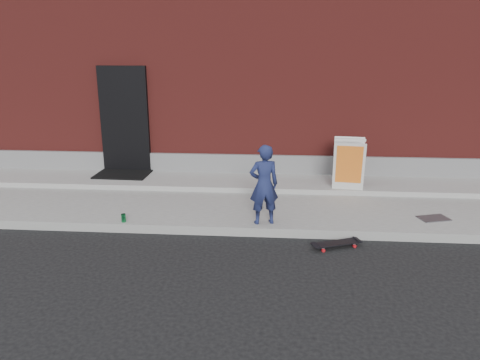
# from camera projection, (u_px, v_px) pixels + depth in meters

# --- Properties ---
(ground) EXTENTS (80.00, 80.00, 0.00)m
(ground) POSITION_uv_depth(u_px,v_px,m) (231.00, 236.00, 7.50)
(ground) COLOR black
(ground) RESTS_ON ground
(sidewalk) EXTENTS (20.00, 3.00, 0.15)m
(sidewalk) POSITION_uv_depth(u_px,v_px,m) (239.00, 202.00, 8.91)
(sidewalk) COLOR slate
(sidewalk) RESTS_ON ground
(apron) EXTENTS (20.00, 1.20, 0.10)m
(apron) POSITION_uv_depth(u_px,v_px,m) (242.00, 182.00, 9.74)
(apron) COLOR gray
(apron) RESTS_ON sidewalk
(building) EXTENTS (20.00, 8.10, 5.00)m
(building) POSITION_uv_depth(u_px,v_px,m) (254.00, 60.00, 13.49)
(building) COLOR maroon
(building) RESTS_ON ground
(child) EXTENTS (0.54, 0.43, 1.31)m
(child) POSITION_uv_depth(u_px,v_px,m) (264.00, 185.00, 7.46)
(child) COLOR #1B224B
(child) RESTS_ON sidewalk
(skateboard) EXTENTS (0.77, 0.46, 0.09)m
(skateboard) POSITION_uv_depth(u_px,v_px,m) (337.00, 243.00, 7.06)
(skateboard) COLOR #B01217
(skateboard) RESTS_ON ground
(pizza_sign) EXTENTS (0.67, 0.76, 0.98)m
(pizza_sign) POSITION_uv_depth(u_px,v_px,m) (349.00, 164.00, 9.02)
(pizza_sign) COLOR silver
(pizza_sign) RESTS_ON apron
(soda_can) EXTENTS (0.09, 0.09, 0.14)m
(soda_can) POSITION_uv_depth(u_px,v_px,m) (124.00, 218.00, 7.67)
(soda_can) COLOR #187A3C
(soda_can) RESTS_ON sidewalk
(doormat) EXTENTS (1.14, 0.93, 0.03)m
(doormat) POSITION_uv_depth(u_px,v_px,m) (124.00, 173.00, 10.12)
(doormat) COLOR black
(doormat) RESTS_ON apron
(utility_plate) EXTENTS (0.56, 0.44, 0.01)m
(utility_plate) POSITION_uv_depth(u_px,v_px,m) (434.00, 218.00, 7.83)
(utility_plate) COLOR #515055
(utility_plate) RESTS_ON sidewalk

